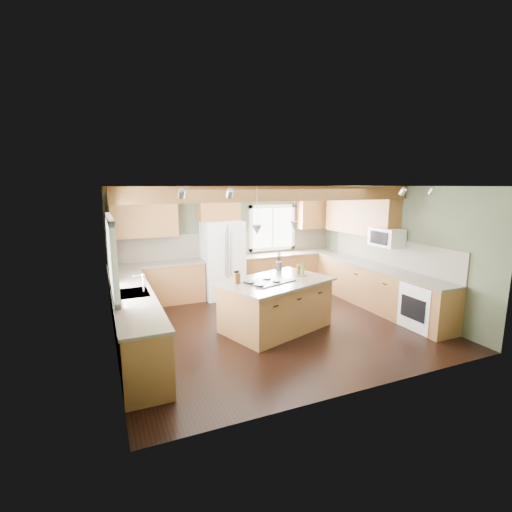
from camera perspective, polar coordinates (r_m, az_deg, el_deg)
name	(u,v)px	position (r m, az deg, el deg)	size (l,w,h in m)	color
floor	(273,325)	(7.17, 2.67, -10.57)	(5.60, 5.60, 0.00)	black
ceiling	(275,186)	(6.67, 2.88, 10.69)	(5.60, 5.60, 0.00)	silver
wall_back	(229,240)	(9.08, -4.16, 2.50)	(5.60, 5.60, 0.00)	#424A34
wall_left	(111,272)	(6.14, -21.46, -2.32)	(5.00, 5.00, 0.00)	#424A34
wall_right	(392,248)	(8.40, 20.21, 1.16)	(5.00, 5.00, 0.00)	#424A34
ceiling_beam	(278,194)	(6.54, 3.45, 9.54)	(5.55, 0.26, 0.26)	brown
soffit_trim	(230,188)	(8.89, -4.06, 10.34)	(5.55, 0.20, 0.10)	brown
backsplash_back	(229,244)	(9.08, -4.12, 1.93)	(5.58, 0.03, 0.58)	brown
backsplash_right	(390,252)	(8.44, 19.87, 0.61)	(0.03, 3.70, 0.58)	brown
base_cab_back_left	(158,284)	(8.55, -14.84, -4.25)	(2.02, 0.60, 0.88)	brown
counter_back_left	(157,264)	(8.45, -14.99, -1.24)	(2.06, 0.64, 0.04)	brown
base_cab_back_right	(288,271)	(9.56, 4.97, -2.33)	(2.62, 0.60, 0.88)	brown
counter_back_right	(288,254)	(9.47, 5.02, 0.38)	(2.66, 0.64, 0.04)	brown
base_cab_left	(134,321)	(6.44, -18.24, -9.49)	(0.60, 3.70, 0.88)	brown
counter_left	(132,294)	(6.30, -18.49, -5.56)	(0.64, 3.74, 0.04)	brown
base_cab_right	(377,288)	(8.41, 18.10, -4.69)	(0.60, 3.70, 0.88)	brown
counter_right	(378,267)	(8.31, 18.29, -1.63)	(0.64, 3.74, 0.04)	brown
upper_cab_back_left	(144,216)	(8.40, -16.82, 5.84)	(1.40, 0.35, 0.90)	brown
upper_cab_over_fridge	(219,205)	(8.74, -5.74, 7.75)	(0.96, 0.35, 0.70)	brown
upper_cab_right	(360,215)	(8.88, 15.67, 6.16)	(0.35, 2.20, 0.90)	brown
upper_cab_back_corner	(314,211)	(9.85, 8.96, 6.86)	(0.90, 0.35, 0.90)	brown
window_left	(111,256)	(6.14, -21.45, 0.06)	(0.04, 1.60, 1.05)	white
window_back	(272,228)	(9.47, 2.46, 4.39)	(1.10, 0.04, 1.00)	white
sink	(132,294)	(6.30, -18.49, -5.52)	(0.50, 0.65, 0.03)	#262628
faucet	(143,284)	(6.27, -16.93, -4.11)	(0.02, 0.02, 0.28)	#B2B2B7
dishwasher	(145,355)	(5.24, -16.76, -14.32)	(0.60, 0.60, 0.84)	white
oven	(425,306)	(7.53, 24.59, -7.05)	(0.60, 0.72, 0.84)	white
microwave	(387,237)	(8.18, 19.44, 2.74)	(0.40, 0.70, 0.38)	white
pendant_left	(257,230)	(6.25, 0.14, 4.07)	(0.18, 0.18, 0.16)	#B2B2B7
pendant_right	(294,226)	(6.90, 5.90, 4.66)	(0.18, 0.18, 0.16)	#B2B2B7
refrigerator	(223,260)	(8.70, -5.17, -0.56)	(0.90, 0.74, 1.80)	white
island	(276,306)	(6.88, 3.03, -7.62)	(1.86, 1.13, 0.88)	brown
island_top	(276,281)	(6.75, 3.07, -3.91)	(1.98, 1.26, 0.04)	brown
cooktop	(270,281)	(6.64, 2.13, -3.89)	(0.80, 0.54, 0.02)	black
knife_block	(236,278)	(6.49, -3.03, -3.46)	(0.11, 0.09, 0.19)	brown
utensil_crock	(279,266)	(7.50, 3.55, -1.56)	(0.13, 0.13, 0.17)	#3E3831
bottle_tray	(301,269)	(7.15, 6.90, -2.01)	(0.25, 0.25, 0.23)	brown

